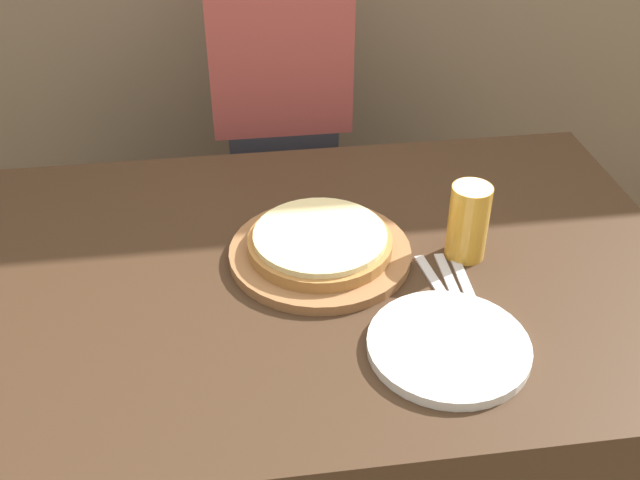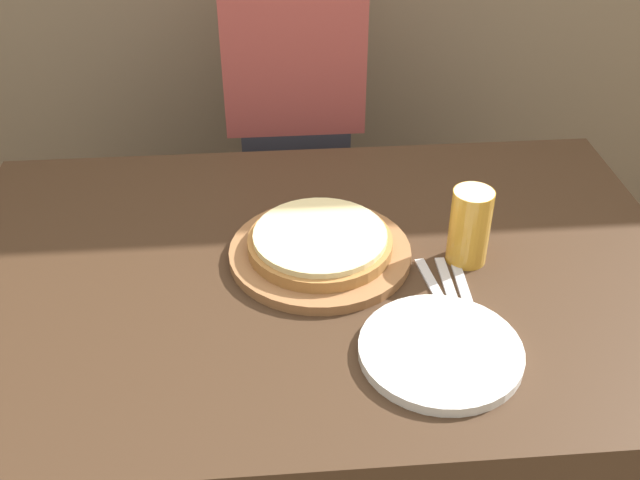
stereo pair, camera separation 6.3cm
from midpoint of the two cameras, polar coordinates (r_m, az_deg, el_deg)
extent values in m
cube|color=#3D2819|center=(1.64, 1.01, -11.99)|extent=(1.39, 0.92, 0.71)
cylinder|color=#99663D|center=(1.42, 1.28, -1.02)|extent=(0.34, 0.34, 0.02)
cylinder|color=#A87038|center=(1.40, 1.30, -0.29)|extent=(0.27, 0.27, 0.02)
cylinder|color=beige|center=(1.39, 1.30, 0.32)|extent=(0.25, 0.25, 0.01)
cylinder|color=gold|center=(1.41, 12.58, 1.04)|extent=(0.08, 0.08, 0.15)
cylinder|color=white|center=(1.37, 12.92, 3.31)|extent=(0.07, 0.07, 0.02)
cylinder|color=white|center=(1.23, 10.64, -8.33)|extent=(0.26, 0.26, 0.02)
cube|color=silver|center=(1.35, 10.20, -3.95)|extent=(0.04, 0.20, 0.00)
cube|color=silver|center=(1.36, 11.22, -3.88)|extent=(0.02, 0.20, 0.00)
cube|color=silver|center=(1.37, 12.23, -3.81)|extent=(0.02, 0.17, 0.00)
cube|color=#33333D|center=(2.16, -0.96, 0.99)|extent=(0.28, 0.20, 0.69)
cube|color=#B74C47|center=(1.90, -1.13, 14.95)|extent=(0.35, 0.20, 0.42)
camera|label=1|loc=(0.03, -88.70, 0.91)|focal=42.00mm
camera|label=2|loc=(0.03, 91.30, -0.91)|focal=42.00mm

